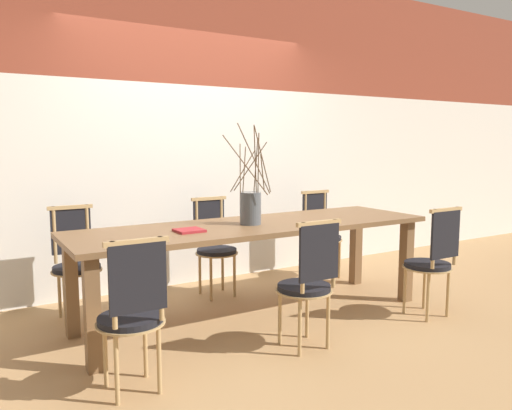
{
  "coord_description": "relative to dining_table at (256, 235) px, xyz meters",
  "views": [
    {
      "loc": [
        -2.02,
        -3.38,
        1.41
      ],
      "look_at": [
        0.0,
        0.0,
        0.92
      ],
      "focal_mm": 35.0,
      "sensor_mm": 36.0,
      "label": 1
    }
  ],
  "objects": [
    {
      "name": "book_stack",
      "position": [
        -0.61,
        -0.06,
        0.1
      ],
      "size": [
        0.2,
        0.19,
        0.02
      ],
      "color": "maroon",
      "rests_on": "dining_table"
    },
    {
      "name": "chair_far_center",
      "position": [
        1.24,
        0.73,
        -0.19
      ],
      "size": [
        0.39,
        0.39,
        0.91
      ],
      "rotation": [
        0.0,
        0.0,
        3.14
      ],
      "color": "black",
      "rests_on": "ground_plane"
    },
    {
      "name": "chair_near_leftend",
      "position": [
        -1.24,
        -0.73,
        -0.19
      ],
      "size": [
        0.39,
        0.39,
        0.91
      ],
      "color": "black",
      "rests_on": "ground_plane"
    },
    {
      "name": "dining_table",
      "position": [
        0.0,
        0.0,
        0.0
      ],
      "size": [
        2.95,
        0.87,
        0.77
      ],
      "color": "brown",
      "rests_on": "ground_plane"
    },
    {
      "name": "ground_plane",
      "position": [
        0.0,
        0.0,
        -0.68
      ],
      "size": [
        16.0,
        16.0,
        0.0
      ],
      "primitive_type": "plane",
      "color": "#A87F51"
    },
    {
      "name": "chair_near_left",
      "position": [
        -0.02,
        -0.73,
        -0.19
      ],
      "size": [
        0.39,
        0.39,
        0.91
      ],
      "color": "black",
      "rests_on": "ground_plane"
    },
    {
      "name": "chair_near_center",
      "position": [
        1.22,
        -0.73,
        -0.19
      ],
      "size": [
        0.39,
        0.39,
        0.91
      ],
      "color": "black",
      "rests_on": "ground_plane"
    },
    {
      "name": "wall_rear",
      "position": [
        0.0,
        1.25,
        0.92
      ],
      "size": [
        12.0,
        0.06,
        3.2
      ],
      "color": "silver",
      "rests_on": "ground_plane"
    },
    {
      "name": "chair_far_left",
      "position": [
        -0.01,
        0.73,
        -0.19
      ],
      "size": [
        0.39,
        0.39,
        0.91
      ],
      "rotation": [
        0.0,
        0.0,
        3.14
      ],
      "color": "black",
      "rests_on": "ground_plane"
    },
    {
      "name": "vase_centerpiece",
      "position": [
        -0.05,
        -0.01,
        0.24
      ],
      "size": [
        0.44,
        0.44,
        0.79
      ],
      "color": "#4C5156",
      "rests_on": "dining_table"
    },
    {
      "name": "chair_far_leftend",
      "position": [
        -1.26,
        0.73,
        -0.19
      ],
      "size": [
        0.39,
        0.39,
        0.91
      ],
      "rotation": [
        0.0,
        0.0,
        3.14
      ],
      "color": "black",
      "rests_on": "ground_plane"
    }
  ]
}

